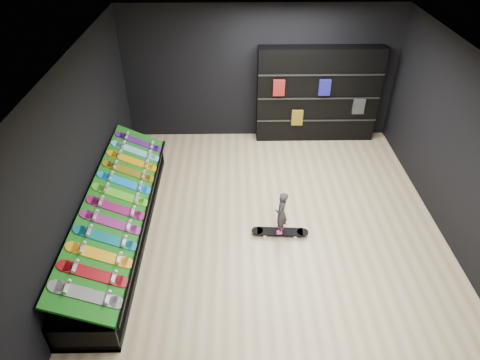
{
  "coord_description": "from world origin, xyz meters",
  "views": [
    {
      "loc": [
        -0.6,
        -5.49,
        5.09
      ],
      "look_at": [
        -0.5,
        0.2,
        1.0
      ],
      "focal_mm": 32.0,
      "sensor_mm": 36.0,
      "label": 1
    }
  ],
  "objects_px": {
    "back_shelving": "(318,95)",
    "floor_skateboard": "(280,233)",
    "child": "(281,220)",
    "display_rack": "(120,224)"
  },
  "relations": [
    {
      "from": "display_rack",
      "to": "back_shelving",
      "type": "distance_m",
      "value": 5.14
    },
    {
      "from": "display_rack",
      "to": "floor_skateboard",
      "type": "bearing_deg",
      "value": -0.97
    },
    {
      "from": "display_rack",
      "to": "back_shelving",
      "type": "bearing_deg",
      "value": 40.9
    },
    {
      "from": "back_shelving",
      "to": "floor_skateboard",
      "type": "height_order",
      "value": "back_shelving"
    },
    {
      "from": "back_shelving",
      "to": "floor_skateboard",
      "type": "distance_m",
      "value": 3.69
    },
    {
      "from": "back_shelving",
      "to": "child",
      "type": "height_order",
      "value": "back_shelving"
    },
    {
      "from": "back_shelving",
      "to": "floor_skateboard",
      "type": "xyz_separation_m",
      "value": [
        -1.1,
        -3.37,
        -1.04
      ]
    },
    {
      "from": "display_rack",
      "to": "child",
      "type": "height_order",
      "value": "child"
    },
    {
      "from": "child",
      "to": "back_shelving",
      "type": "bearing_deg",
      "value": 179.71
    },
    {
      "from": "floor_skateboard",
      "to": "child",
      "type": "relative_size",
      "value": 2.03
    }
  ]
}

